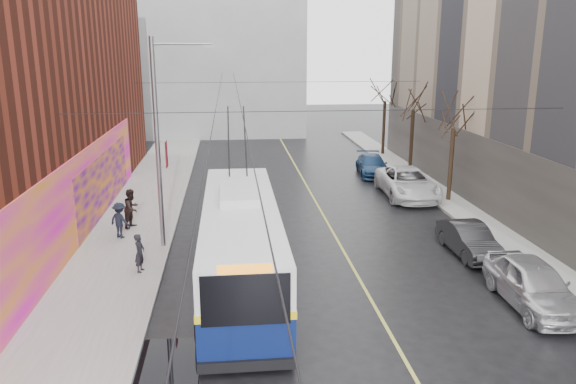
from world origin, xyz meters
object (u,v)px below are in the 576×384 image
tree_mid (414,98)px  pedestrian_a (140,253)px  streetlight_pole (161,139)px  tree_near (455,114)px  following_car (236,181)px  trolleybus (241,242)px  pedestrian_c (120,220)px  parked_car_a (533,284)px  parked_car_d (372,165)px  parked_car_b (469,239)px  tree_far (385,91)px  pedestrian_b (132,208)px  parked_car_c (407,183)px

tree_mid → pedestrian_a: size_ratio=4.40×
streetlight_pole → tree_near: (15.14, 6.00, 0.13)m
tree_near → tree_mid: tree_mid is taller
following_car → trolleybus: bearing=-91.0°
pedestrian_c → tree_near: bearing=-132.0°
parked_car_a → parked_car_d: size_ratio=1.02×
parked_car_d → pedestrian_c: 18.96m
parked_car_b → following_car: bearing=129.0°
tree_far → pedestrian_b: (-17.03, -17.27, -4.05)m
following_car → pedestrian_a: (-3.88, -12.38, 0.21)m
parked_car_b → parked_car_d: size_ratio=0.88×
parked_car_b → parked_car_d: bearing=90.3°
tree_near → tree_far: bearing=90.0°
tree_near → following_car: tree_near is taller
streetlight_pole → parked_car_b: (12.84, -2.08, -4.18)m
trolleybus → parked_car_d: trolleybus is taller
pedestrian_c → parked_car_a: bearing=-175.9°
streetlight_pole → pedestrian_a: size_ratio=5.93×
pedestrian_c → pedestrian_b: bearing=-68.6°
parked_car_d → tree_far: bearing=74.4°
streetlight_pole → parked_car_b: bearing=-9.2°
trolleybus → parked_car_d: 19.67m
streetlight_pole → parked_car_d: size_ratio=1.94×
parked_car_a → pedestrian_b: pedestrian_b is taller
streetlight_pole → parked_car_c: (13.14, 7.35, -4.01)m
trolleybus → parked_car_d: (9.37, 17.27, -0.98)m
tree_far → parked_car_d: (-2.61, -6.82, -4.47)m
tree_near → parked_car_b: tree_near is taller
pedestrian_a → tree_mid: bearing=-32.8°
trolleybus → pedestrian_c: (-5.35, 5.33, -0.68)m
parked_car_a → pedestrian_a: 14.29m
pedestrian_a → tree_far: bearing=-22.6°
tree_near → tree_mid: (0.00, 7.00, 0.28)m
parked_car_c → pedestrian_a: size_ratio=3.98×
tree_near → parked_car_c: size_ratio=1.06×
trolleybus → tree_mid: bearing=55.0°
parked_car_a → streetlight_pole: bearing=153.3°
tree_mid → parked_car_a: tree_mid is taller
parked_car_b → pedestrian_a: 13.58m
parked_car_d → pedestrian_b: (-14.43, -10.45, 0.42)m
streetlight_pole → parked_car_a: size_ratio=1.90×
pedestrian_a → parked_car_b: bearing=-74.5°
tree_far → pedestrian_b: tree_far is taller
trolleybus → following_car: bearing=90.0°
parked_car_a → parked_car_d: parked_car_a is taller
tree_far → pedestrian_c: 25.87m
pedestrian_b → pedestrian_c: size_ratio=1.15×
streetlight_pole → tree_near: bearing=21.6°
tree_near → parked_car_c: bearing=146.1°
streetlight_pole → parked_car_a: bearing=-28.3°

